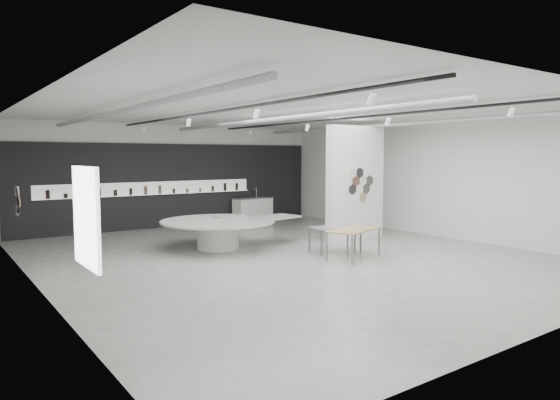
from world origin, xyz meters
TOP-DOWN VIEW (x-y plane):
  - room at (-0.09, -0.00)m, footprint 12.02×14.02m
  - back_wall_display at (-0.08, 6.93)m, footprint 11.80×0.27m
  - partition_column at (3.50, 1.00)m, footprint 2.20×0.38m
  - display_island at (-0.93, 1.89)m, footprint 4.49×3.71m
  - sample_table_wood at (1.27, -1.27)m, footprint 1.78×1.27m
  - sample_table_stone at (1.42, -0.38)m, footprint 1.45×0.85m
  - kitchen_counter at (3.10, 6.51)m, footprint 1.73×0.80m

SIDE VIEW (x-z plane):
  - kitchen_counter at x=3.10m, z-range -0.18..1.14m
  - display_island at x=-0.93m, z-range 0.12..0.96m
  - sample_table_stone at x=1.42m, z-range 0.29..1.00m
  - sample_table_wood at x=1.27m, z-range 0.32..1.07m
  - back_wall_display at x=-0.08m, z-range -0.01..3.09m
  - partition_column at x=3.50m, z-range 0.00..3.60m
  - room at x=-0.09m, z-range 0.16..3.98m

